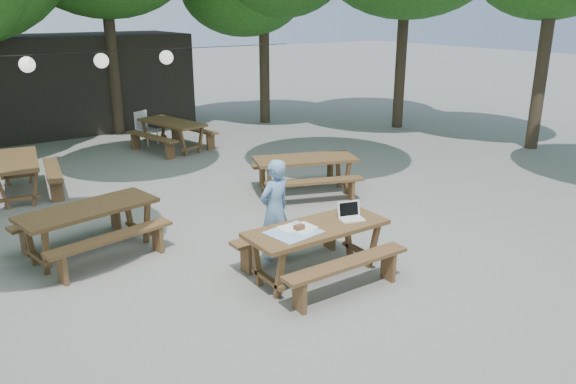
% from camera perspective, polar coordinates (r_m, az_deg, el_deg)
% --- Properties ---
extents(ground, '(80.00, 80.00, 0.00)m').
position_cam_1_polar(ground, '(9.21, -4.85, -4.74)').
color(ground, slate).
rests_on(ground, ground).
extents(pavilion, '(6.00, 3.00, 2.80)m').
position_cam_1_polar(pavilion, '(18.62, -20.09, 10.49)').
color(pavilion, black).
rests_on(pavilion, ground).
extents(main_picnic_table, '(2.00, 1.58, 0.75)m').
position_cam_1_polar(main_picnic_table, '(7.81, 2.91, -5.95)').
color(main_picnic_table, '#4D3A1B').
rests_on(main_picnic_table, ground).
extents(picnic_table_nw, '(2.16, 1.90, 0.75)m').
position_cam_1_polar(picnic_table_nw, '(9.02, -19.43, -3.62)').
color(picnic_table_nw, '#4D3A1B').
rests_on(picnic_table_nw, ground).
extents(picnic_table_ne, '(2.32, 2.13, 0.75)m').
position_cam_1_polar(picnic_table_ne, '(11.23, 1.74, 1.73)').
color(picnic_table_ne, '#4D3A1B').
rests_on(picnic_table_ne, ground).
extents(picnic_table_far_w, '(1.85, 2.12, 0.75)m').
position_cam_1_polar(picnic_table_far_w, '(12.35, -25.74, 1.42)').
color(picnic_table_far_w, '#4D3A1B').
rests_on(picnic_table_far_w, ground).
extents(picnic_table_far_e, '(1.98, 2.21, 0.75)m').
position_cam_1_polar(picnic_table_far_e, '(15.09, -11.64, 5.69)').
color(picnic_table_far_e, '#4D3A1B').
rests_on(picnic_table_far_e, ground).
extents(woman, '(0.62, 0.47, 1.53)m').
position_cam_1_polar(woman, '(8.23, -1.35, -1.82)').
color(woman, '#6A92C2').
rests_on(woman, ground).
extents(plastic_chair, '(0.58, 0.58, 0.90)m').
position_cam_1_polar(plastic_chair, '(15.86, -14.15, 5.63)').
color(plastic_chair, silver).
rests_on(plastic_chair, ground).
extents(laptop, '(0.39, 0.34, 0.24)m').
position_cam_1_polar(laptop, '(7.96, 6.35, -2.29)').
color(laptop, white).
rests_on(laptop, main_picnic_table).
extents(tabletop_clutter, '(0.73, 0.64, 0.08)m').
position_cam_1_polar(tabletop_clutter, '(7.48, 0.72, -3.96)').
color(tabletop_clutter, '#3C8ACE').
rests_on(tabletop_clutter, main_picnic_table).
extents(paper_lanterns, '(9.00, 0.34, 0.38)m').
position_cam_1_polar(paper_lanterns, '(14.02, -18.38, 12.56)').
color(paper_lanterns, black).
rests_on(paper_lanterns, ground).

